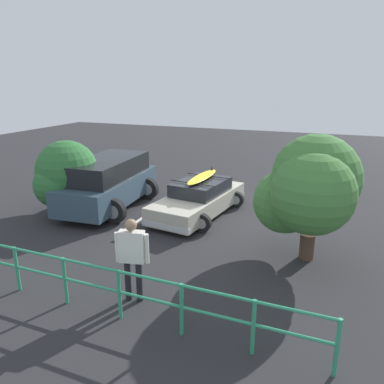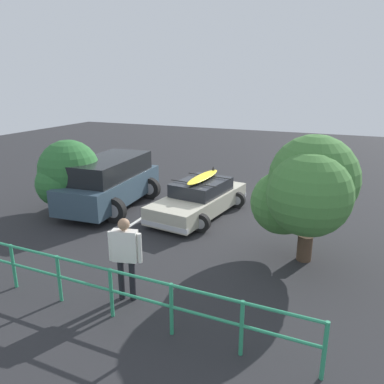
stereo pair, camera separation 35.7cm
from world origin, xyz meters
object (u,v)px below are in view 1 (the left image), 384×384
object	(u,v)px
bush_near_left	(311,187)
person_bystander	(132,253)
sedan_car	(199,198)
suv_car	(109,182)
bush_near_right	(64,176)

from	to	relation	value
bush_near_left	person_bystander	bearing A→B (deg)	45.35
sedan_car	suv_car	world-z (taller)	suv_car
sedan_car	person_bystander	distance (m)	5.39
sedan_car	bush_near_right	xyz separation A→B (m)	(4.24, 1.53, 0.74)
person_bystander	bush_near_left	distance (m)	4.49
bush_near_right	sedan_car	bearing A→B (deg)	-160.11
sedan_car	person_bystander	xyz separation A→B (m)	(-0.55, 5.34, 0.52)
suv_car	bush_near_right	bearing A→B (deg)	44.43
bush_near_left	bush_near_right	size ratio (longest dim) A/B	1.28
sedan_car	person_bystander	world-z (taller)	person_bystander
sedan_car	bush_near_left	bearing A→B (deg)	148.84
person_bystander	bush_near_left	bearing A→B (deg)	-134.65
suv_car	bush_near_left	xyz separation A→B (m)	(-6.84, 1.70, 0.99)
bush_near_right	person_bystander	bearing A→B (deg)	141.49
bush_near_left	bush_near_right	bearing A→B (deg)	-4.88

